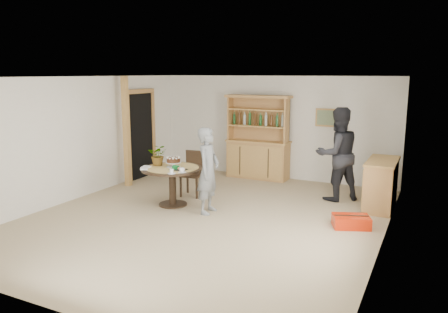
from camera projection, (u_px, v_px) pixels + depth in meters
ground at (206, 217)px, 7.88m from camera, size 7.00×7.00×0.00m
room_shell at (206, 121)px, 7.56m from camera, size 6.04×7.04×2.52m
doorway at (140, 133)px, 10.71m from camera, size 0.13×1.10×2.18m
pine_post at (126, 132)px, 9.88m from camera, size 0.12×0.12×2.50m
hutch at (258, 150)px, 10.74m from camera, size 1.62×0.54×2.04m
sideboard at (381, 184)px, 8.37m from camera, size 0.54×1.26×0.94m
dining_table at (172, 175)px, 8.51m from camera, size 1.20×1.20×0.76m
dining_chair at (193, 170)px, 9.26m from camera, size 0.47×0.47×0.95m
birthday_cake at (173, 161)px, 8.50m from camera, size 0.30×0.30×0.20m
flower_vase at (158, 155)px, 8.64m from camera, size 0.47×0.44×0.42m
gift_tray at (178, 168)px, 8.28m from camera, size 0.30×0.20×0.08m
coffee_cup_a at (182, 170)px, 8.06m from camera, size 0.15×0.15×0.09m
coffee_cup_b at (172, 172)px, 7.96m from camera, size 0.15×0.15×0.08m
napkins at (145, 168)px, 8.38m from camera, size 0.24×0.33×0.03m
teen_boy at (208, 171)px, 8.02m from camera, size 0.43×0.61×1.60m
adult_person at (337, 154)px, 8.83m from camera, size 1.17×1.15×1.90m
red_suitcase at (351, 221)px, 7.37m from camera, size 0.71×0.60×0.21m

